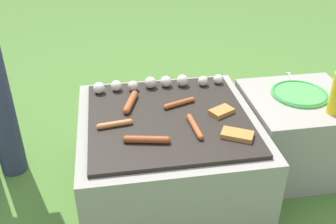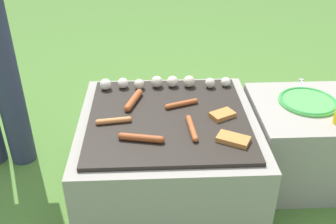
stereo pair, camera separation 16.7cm
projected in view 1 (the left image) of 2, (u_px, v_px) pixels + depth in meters
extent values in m
plane|color=#47702D|center=(168.00, 185.00, 1.89)|extent=(14.00, 14.00, 0.00)
cube|color=gray|center=(168.00, 154.00, 1.79)|extent=(0.77, 0.77, 0.37)
cube|color=black|center=(168.00, 118.00, 1.69)|extent=(0.68, 0.68, 0.02)
cube|color=gray|center=(295.00, 133.00, 1.92)|extent=(0.49, 0.48, 0.39)
cylinder|color=#A34C23|center=(195.00, 126.00, 1.59)|extent=(0.04, 0.16, 0.02)
sphere|color=#A34C23|center=(201.00, 137.00, 1.53)|extent=(0.02, 0.02, 0.02)
sphere|color=#A34C23|center=(189.00, 116.00, 1.66)|extent=(0.02, 0.02, 0.02)
cylinder|color=#93421E|center=(147.00, 140.00, 1.51)|extent=(0.16, 0.06, 0.03)
sphere|color=#93421E|center=(126.00, 139.00, 1.51)|extent=(0.03, 0.03, 0.03)
sphere|color=#93421E|center=(167.00, 140.00, 1.51)|extent=(0.03, 0.03, 0.03)
cylinder|color=#C6753D|center=(115.00, 124.00, 1.61)|extent=(0.13, 0.04, 0.02)
sphere|color=#C6753D|center=(130.00, 122.00, 1.63)|extent=(0.02, 0.02, 0.02)
sphere|color=#C6753D|center=(99.00, 127.00, 1.59)|extent=(0.02, 0.02, 0.02)
cylinder|color=#A34C23|center=(179.00, 103.00, 1.76)|extent=(0.14, 0.07, 0.02)
sphere|color=#A34C23|center=(192.00, 99.00, 1.79)|extent=(0.02, 0.02, 0.02)
sphere|color=#A34C23|center=(165.00, 107.00, 1.73)|extent=(0.02, 0.02, 0.02)
cylinder|color=#A34C23|center=(131.00, 102.00, 1.76)|extent=(0.08, 0.15, 0.03)
sphere|color=#A34C23|center=(126.00, 111.00, 1.69)|extent=(0.03, 0.03, 0.03)
sphere|color=#A34C23|center=(135.00, 94.00, 1.82)|extent=(0.03, 0.03, 0.03)
cube|color=#B27033|center=(237.00, 135.00, 1.55)|extent=(0.14, 0.12, 0.02)
cube|color=#B27033|center=(222.00, 111.00, 1.70)|extent=(0.12, 0.10, 0.02)
sphere|color=silver|center=(99.00, 88.00, 1.85)|extent=(0.05, 0.05, 0.05)
sphere|color=silver|center=(116.00, 86.00, 1.87)|extent=(0.05, 0.05, 0.05)
sphere|color=beige|center=(133.00, 86.00, 1.87)|extent=(0.05, 0.05, 0.05)
sphere|color=beige|center=(150.00, 82.00, 1.90)|extent=(0.06, 0.06, 0.06)
sphere|color=beige|center=(166.00, 81.00, 1.91)|extent=(0.05, 0.05, 0.05)
sphere|color=beige|center=(182.00, 80.00, 1.92)|extent=(0.06, 0.06, 0.06)
sphere|color=beige|center=(203.00, 81.00, 1.92)|extent=(0.05, 0.05, 0.05)
sphere|color=silver|center=(218.00, 79.00, 1.94)|extent=(0.05, 0.05, 0.05)
cylinder|color=#4CB24C|center=(299.00, 94.00, 1.84)|extent=(0.26, 0.26, 0.01)
torus|color=#338C3F|center=(300.00, 93.00, 1.84)|extent=(0.26, 0.26, 0.01)
cylinder|color=silver|center=(293.00, 81.00, 1.97)|extent=(0.04, 0.17, 0.01)
cube|color=silver|center=(288.00, 73.00, 2.04)|extent=(0.03, 0.01, 0.01)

